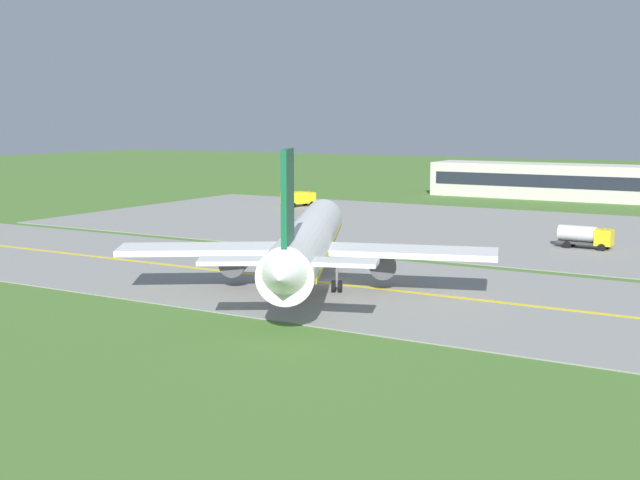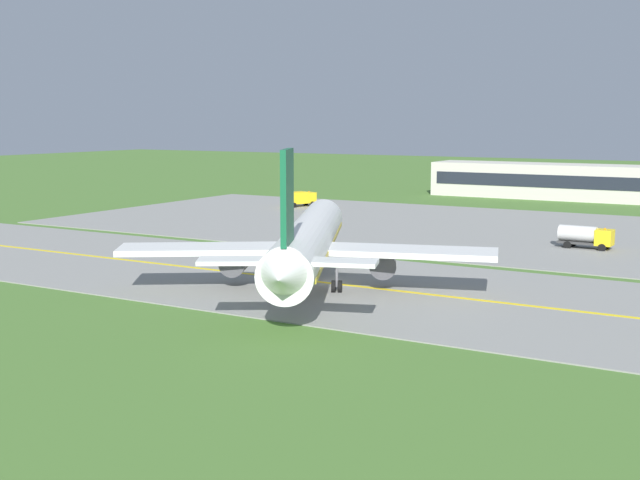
# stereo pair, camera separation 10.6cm
# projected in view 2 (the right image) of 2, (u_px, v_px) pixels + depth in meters

# --- Properties ---
(ground_plane) EXTENTS (500.00, 500.00, 0.00)m
(ground_plane) POSITION_uv_depth(u_px,v_px,m) (325.00, 284.00, 73.33)
(ground_plane) COLOR #47702D
(taxiway_strip) EXTENTS (240.00, 28.00, 0.10)m
(taxiway_strip) POSITION_uv_depth(u_px,v_px,m) (325.00, 283.00, 73.32)
(taxiway_strip) COLOR gray
(taxiway_strip) RESTS_ON ground
(apron_pad) EXTENTS (140.00, 52.00, 0.10)m
(apron_pad) POSITION_uv_depth(u_px,v_px,m) (554.00, 235.00, 104.38)
(apron_pad) COLOR gray
(apron_pad) RESTS_ON ground
(taxiway_centreline) EXTENTS (220.00, 0.60, 0.01)m
(taxiway_centreline) POSITION_uv_depth(u_px,v_px,m) (325.00, 283.00, 73.32)
(taxiway_centreline) COLOR yellow
(taxiway_centreline) RESTS_ON taxiway_strip
(airplane_lead) EXTENTS (30.84, 37.27, 12.70)m
(airplane_lead) POSITION_uv_depth(u_px,v_px,m) (308.00, 242.00, 70.47)
(airplane_lead) COLOR white
(airplane_lead) RESTS_ON ground
(service_truck_fuel) EXTENTS (6.10, 2.59, 2.65)m
(service_truck_fuel) POSITION_uv_depth(u_px,v_px,m) (586.00, 236.00, 92.79)
(service_truck_fuel) COLOR yellow
(service_truck_fuel) RESTS_ON ground
(service_truck_pushback) EXTENTS (4.28, 6.32, 2.60)m
(service_truck_pushback) POSITION_uv_depth(u_px,v_px,m) (299.00, 198.00, 137.88)
(service_truck_pushback) COLOR yellow
(service_truck_pushback) RESTS_ON ground
(terminal_building) EXTENTS (62.75, 10.19, 7.68)m
(terminal_building) POSITION_uv_depth(u_px,v_px,m) (602.00, 183.00, 148.52)
(terminal_building) COLOR beige
(terminal_building) RESTS_ON ground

